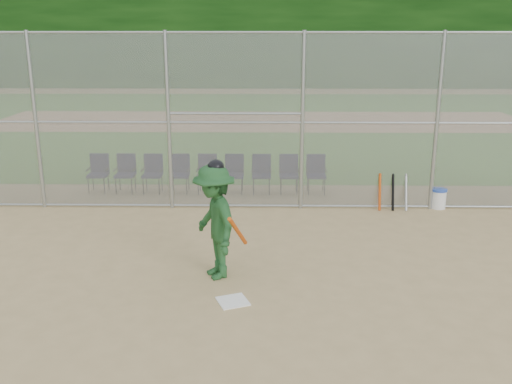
{
  "coord_description": "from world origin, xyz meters",
  "views": [
    {
      "loc": [
        0.15,
        -7.68,
        4.02
      ],
      "look_at": [
        0.0,
        2.5,
        1.1
      ],
      "focal_mm": 40.0,
      "sensor_mm": 36.0,
      "label": 1
    }
  ],
  "objects_px": {
    "water_cooler": "(438,198)",
    "chair_0": "(98,174)",
    "home_plate": "(233,301)",
    "batter_at_plate": "(215,221)"
  },
  "relations": [
    {
      "from": "batter_at_plate",
      "to": "chair_0",
      "type": "relative_size",
      "value": 2.1
    },
    {
      "from": "water_cooler",
      "to": "chair_0",
      "type": "height_order",
      "value": "chair_0"
    },
    {
      "from": "batter_at_plate",
      "to": "chair_0",
      "type": "height_order",
      "value": "batter_at_plate"
    },
    {
      "from": "water_cooler",
      "to": "chair_0",
      "type": "xyz_separation_m",
      "value": [
        -8.27,
        1.22,
        0.24
      ]
    },
    {
      "from": "chair_0",
      "to": "home_plate",
      "type": "bearing_deg",
      "value": -58.16
    },
    {
      "from": "water_cooler",
      "to": "chair_0",
      "type": "distance_m",
      "value": 8.36
    },
    {
      "from": "home_plate",
      "to": "chair_0",
      "type": "xyz_separation_m",
      "value": [
        -3.75,
        6.04,
        0.47
      ]
    },
    {
      "from": "batter_at_plate",
      "to": "chair_0",
      "type": "xyz_separation_m",
      "value": [
        -3.41,
        5.09,
        -0.49
      ]
    },
    {
      "from": "home_plate",
      "to": "batter_at_plate",
      "type": "height_order",
      "value": "batter_at_plate"
    },
    {
      "from": "home_plate",
      "to": "water_cooler",
      "type": "relative_size",
      "value": 0.94
    }
  ]
}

